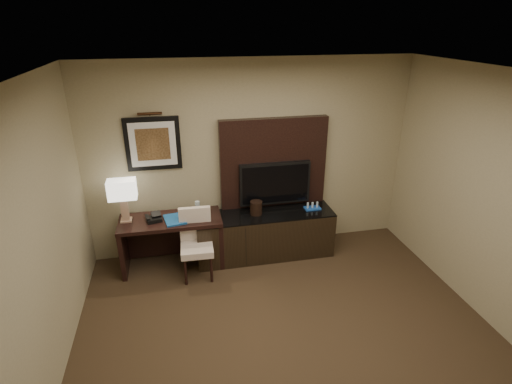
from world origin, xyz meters
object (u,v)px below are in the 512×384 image
object	(u,v)px
desk_phone	(154,218)
ice_bucket	(256,208)
desk	(172,242)
minibar_tray	(312,206)
table_lamp	(123,200)
tv	(275,183)
water_bottle	(198,208)
credenza	(265,234)
desk_chair	(197,248)

from	to	relation	value
desk_phone	ice_bucket	world-z (taller)	ice_bucket
desk	minibar_tray	bearing A→B (deg)	0.75
desk	table_lamp	distance (m)	0.87
minibar_tray	tv	bearing A→B (deg)	159.96
water_bottle	minibar_tray	distance (m)	1.61
ice_bucket	tv	bearing A→B (deg)	30.25
desk	minibar_tray	distance (m)	2.00
credenza	tv	world-z (taller)	tv
desk	desk_chair	bearing A→B (deg)	-46.24
desk_chair	table_lamp	xyz separation A→B (m)	(-0.87, 0.39, 0.59)
desk	credenza	xyz separation A→B (m)	(1.28, -0.00, -0.03)
credenza	table_lamp	size ratio (longest dim) A/B	3.18
table_lamp	water_bottle	size ratio (longest dim) A/B	3.13
desk_chair	ice_bucket	bearing A→B (deg)	23.95
table_lamp	desk_phone	size ratio (longest dim) A/B	3.27
table_lamp	desk_phone	xyz separation A→B (m)	(0.35, -0.08, -0.26)
desk	desk_chair	size ratio (longest dim) A/B	1.56
water_bottle	ice_bucket	bearing A→B (deg)	-2.78
credenza	minibar_tray	world-z (taller)	minibar_tray
desk_phone	water_bottle	world-z (taller)	water_bottle
desk	minibar_tray	xyz separation A→B (m)	(1.97, 0.01, 0.34)
ice_bucket	desk_chair	bearing A→B (deg)	-158.15
tv	ice_bucket	xyz separation A→B (m)	(-0.31, -0.18, -0.27)
desk_chair	desk_phone	xyz separation A→B (m)	(-0.51, 0.31, 0.33)
desk_phone	minibar_tray	bearing A→B (deg)	-12.30
desk_chair	water_bottle	world-z (taller)	water_bottle
table_lamp	minibar_tray	bearing A→B (deg)	-1.30
credenza	minibar_tray	bearing A→B (deg)	0.47
credenza	ice_bucket	bearing A→B (deg)	174.40
tv	minibar_tray	xyz separation A→B (m)	(0.51, -0.18, -0.32)
table_lamp	desk_phone	world-z (taller)	table_lamp
desk	water_bottle	size ratio (longest dim) A/B	6.94
water_bottle	ice_bucket	distance (m)	0.79
desk_phone	minibar_tray	xyz separation A→B (m)	(2.18, 0.02, -0.06)
minibar_tray	desk_chair	bearing A→B (deg)	-168.63
table_lamp	ice_bucket	distance (m)	1.74
desk	ice_bucket	distance (m)	1.23
credenza	desk_phone	size ratio (longest dim) A/B	10.41
tv	water_bottle	world-z (taller)	tv
table_lamp	minibar_tray	xyz separation A→B (m)	(2.53, -0.06, -0.32)
desk_chair	water_bottle	bearing A→B (deg)	83.05
desk_chair	minibar_tray	xyz separation A→B (m)	(1.66, 0.33, 0.27)
water_bottle	tv	bearing A→B (deg)	7.26
desk_phone	table_lamp	bearing A→B (deg)	154.05
minibar_tray	water_bottle	bearing A→B (deg)	178.38
ice_bucket	minibar_tray	size ratio (longest dim) A/B	0.82
tv	minibar_tray	bearing A→B (deg)	-20.04
desk_chair	ice_bucket	world-z (taller)	desk_chair
desk_chair	credenza	bearing A→B (deg)	20.83
desk	tv	xyz separation A→B (m)	(1.47, 0.19, 0.66)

